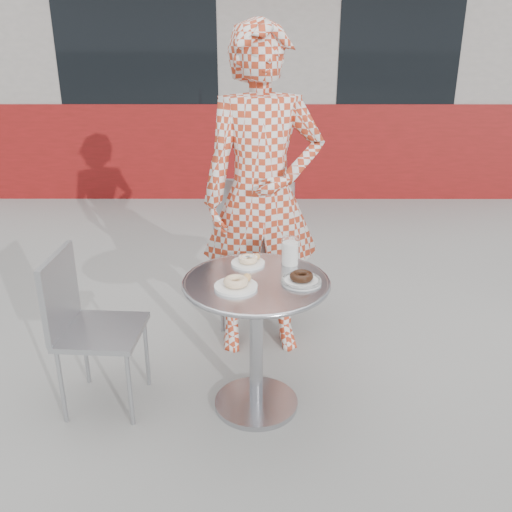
{
  "coord_description": "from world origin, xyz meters",
  "views": [
    {
      "loc": [
        -0.0,
        -2.37,
        1.77
      ],
      "look_at": [
        -0.01,
        0.11,
        0.76
      ],
      "focal_mm": 40.0,
      "sensor_mm": 36.0,
      "label": 1
    }
  ],
  "objects_px": {
    "plate_checker": "(301,279)",
    "chair_far": "(260,278)",
    "seated_person": "(262,197)",
    "chair_left": "(103,360)",
    "milk_cup": "(290,252)",
    "plate_near": "(236,284)",
    "bistro_table": "(256,313)",
    "plate_far": "(249,261)"
  },
  "relations": [
    {
      "from": "plate_near",
      "to": "plate_far",
      "type": "bearing_deg",
      "value": 79.52
    },
    {
      "from": "chair_left",
      "to": "chair_far",
      "type": "bearing_deg",
      "value": -38.56
    },
    {
      "from": "seated_person",
      "to": "plate_checker",
      "type": "relative_size",
      "value": 9.7
    },
    {
      "from": "bistro_table",
      "to": "plate_checker",
      "type": "xyz_separation_m",
      "value": [
        0.2,
        -0.02,
        0.18
      ]
    },
    {
      "from": "plate_checker",
      "to": "milk_cup",
      "type": "relative_size",
      "value": 1.37
    },
    {
      "from": "plate_checker",
      "to": "milk_cup",
      "type": "height_order",
      "value": "milk_cup"
    },
    {
      "from": "bistro_table",
      "to": "seated_person",
      "type": "xyz_separation_m",
      "value": [
        0.03,
        0.61,
        0.38
      ]
    },
    {
      "from": "chair_far",
      "to": "seated_person",
      "type": "xyz_separation_m",
      "value": [
        0.01,
        -0.27,
        0.6
      ]
    },
    {
      "from": "plate_near",
      "to": "chair_left",
      "type": "bearing_deg",
      "value": 171.32
    },
    {
      "from": "chair_left",
      "to": "plate_checker",
      "type": "relative_size",
      "value": 4.29
    },
    {
      "from": "chair_far",
      "to": "plate_far",
      "type": "height_order",
      "value": "chair_far"
    },
    {
      "from": "chair_far",
      "to": "milk_cup",
      "type": "height_order",
      "value": "chair_far"
    },
    {
      "from": "plate_checker",
      "to": "chair_far",
      "type": "bearing_deg",
      "value": 101.33
    },
    {
      "from": "plate_far",
      "to": "chair_left",
      "type": "bearing_deg",
      "value": -166.98
    },
    {
      "from": "plate_checker",
      "to": "milk_cup",
      "type": "distance_m",
      "value": 0.22
    },
    {
      "from": "plate_far",
      "to": "milk_cup",
      "type": "distance_m",
      "value": 0.21
    },
    {
      "from": "milk_cup",
      "to": "seated_person",
      "type": "bearing_deg",
      "value": 107.25
    },
    {
      "from": "seated_person",
      "to": "plate_checker",
      "type": "height_order",
      "value": "seated_person"
    },
    {
      "from": "bistro_table",
      "to": "milk_cup",
      "type": "xyz_separation_m",
      "value": [
        0.16,
        0.19,
        0.23
      ]
    },
    {
      "from": "bistro_table",
      "to": "plate_checker",
      "type": "bearing_deg",
      "value": -5.46
    },
    {
      "from": "chair_far",
      "to": "plate_near",
      "type": "relative_size",
      "value": 5.05
    },
    {
      "from": "chair_left",
      "to": "plate_checker",
      "type": "xyz_separation_m",
      "value": [
        0.95,
        -0.05,
        0.46
      ]
    },
    {
      "from": "bistro_table",
      "to": "chair_far",
      "type": "bearing_deg",
      "value": 88.51
    },
    {
      "from": "chair_left",
      "to": "plate_checker",
      "type": "height_order",
      "value": "chair_left"
    },
    {
      "from": "chair_left",
      "to": "milk_cup",
      "type": "height_order",
      "value": "milk_cup"
    },
    {
      "from": "bistro_table",
      "to": "chair_far",
      "type": "distance_m",
      "value": 0.91
    },
    {
      "from": "seated_person",
      "to": "chair_left",
      "type": "bearing_deg",
      "value": -149.93
    },
    {
      "from": "seated_person",
      "to": "milk_cup",
      "type": "xyz_separation_m",
      "value": [
        0.13,
        -0.42,
        -0.15
      ]
    },
    {
      "from": "chair_far",
      "to": "seated_person",
      "type": "relative_size",
      "value": 0.54
    },
    {
      "from": "chair_far",
      "to": "plate_near",
      "type": "bearing_deg",
      "value": 95.44
    },
    {
      "from": "bistro_table",
      "to": "plate_far",
      "type": "distance_m",
      "value": 0.27
    },
    {
      "from": "chair_left",
      "to": "seated_person",
      "type": "relative_size",
      "value": 0.44
    },
    {
      "from": "bistro_table",
      "to": "seated_person",
      "type": "height_order",
      "value": "seated_person"
    },
    {
      "from": "bistro_table",
      "to": "seated_person",
      "type": "relative_size",
      "value": 0.38
    },
    {
      "from": "seated_person",
      "to": "bistro_table",
      "type": "bearing_deg",
      "value": -99.71
    },
    {
      "from": "milk_cup",
      "to": "plate_near",
      "type": "bearing_deg",
      "value": -133.29
    },
    {
      "from": "seated_person",
      "to": "plate_near",
      "type": "height_order",
      "value": "seated_person"
    },
    {
      "from": "seated_person",
      "to": "milk_cup",
      "type": "relative_size",
      "value": 13.31
    },
    {
      "from": "plate_near",
      "to": "seated_person",
      "type": "bearing_deg",
      "value": 80.15
    },
    {
      "from": "plate_far",
      "to": "plate_near",
      "type": "bearing_deg",
      "value": -100.48
    },
    {
      "from": "plate_checker",
      "to": "chair_left",
      "type": "bearing_deg",
      "value": 177.29
    },
    {
      "from": "chair_left",
      "to": "plate_near",
      "type": "distance_m",
      "value": 0.81
    }
  ]
}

